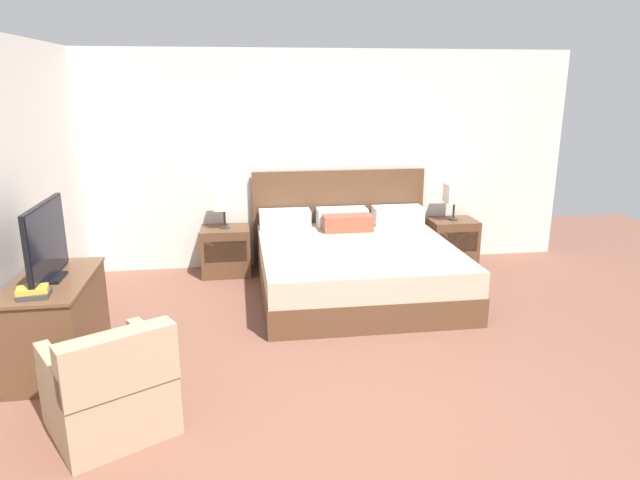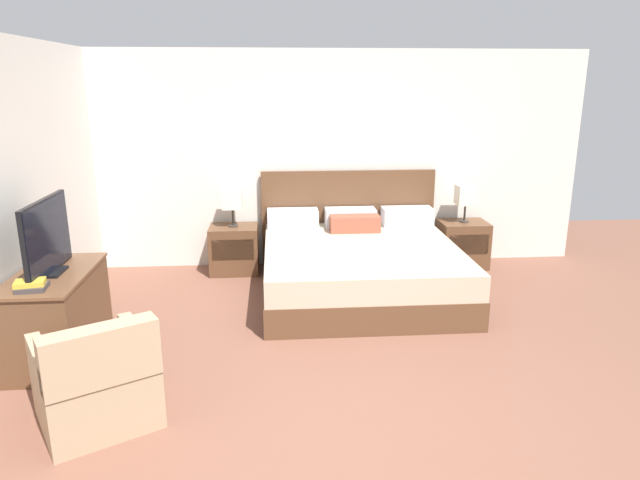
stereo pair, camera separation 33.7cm
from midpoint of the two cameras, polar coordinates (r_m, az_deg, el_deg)
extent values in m
plane|color=brown|center=(3.74, 3.77, -19.67)|extent=(11.04, 11.04, 0.00)
cube|color=beige|center=(6.78, -2.65, 7.97)|extent=(6.32, 0.06, 2.51)
cube|color=beige|center=(4.99, -30.87, 2.99)|extent=(0.06, 5.48, 2.51)
cube|color=brown|center=(5.98, 2.07, -4.11)|extent=(1.98, 2.07, 0.28)
cube|color=tan|center=(5.90, 2.10, -1.71)|extent=(1.96, 2.05, 0.25)
cube|color=brown|center=(6.86, 0.51, 2.25)|extent=(2.06, 0.05, 1.14)
cube|color=silver|center=(6.59, -5.01, 2.12)|extent=(0.58, 0.28, 0.20)
cube|color=silver|center=(6.66, 0.77, 2.32)|extent=(0.58, 0.28, 0.20)
cube|color=silver|center=(6.80, 6.37, 2.50)|extent=(0.58, 0.28, 0.20)
cube|color=brown|center=(6.41, 1.29, 1.69)|extent=(0.56, 0.22, 0.18)
cube|color=brown|center=(6.66, -10.82, -1.10)|extent=(0.55, 0.44, 0.55)
cube|color=#3C2718|center=(6.44, -10.91, -1.18)|extent=(0.47, 0.01, 0.24)
cube|color=brown|center=(7.07, 11.71, -0.17)|extent=(0.55, 0.44, 0.55)
cube|color=#3C2718|center=(6.86, 12.34, -0.21)|extent=(0.47, 0.01, 0.24)
cylinder|color=#332D28|center=(6.59, -10.95, 1.26)|extent=(0.11, 0.11, 0.02)
cylinder|color=#332D28|center=(6.56, -10.99, 2.16)|extent=(0.02, 0.02, 0.20)
cube|color=beige|center=(6.52, -11.09, 3.96)|extent=(0.22, 0.22, 0.23)
cylinder|color=#332D28|center=(7.00, 11.83, 2.06)|extent=(0.11, 0.11, 0.02)
cylinder|color=#332D28|center=(6.98, 11.88, 2.91)|extent=(0.02, 0.02, 0.20)
cube|color=beige|center=(6.93, 11.98, 4.61)|extent=(0.22, 0.22, 0.23)
cube|color=brown|center=(4.97, -26.61, -7.40)|extent=(0.54, 1.05, 0.71)
cube|color=brown|center=(4.86, -27.10, -3.66)|extent=(0.55, 1.08, 0.02)
cube|color=black|center=(4.85, -27.15, -3.43)|extent=(0.18, 0.26, 0.02)
cube|color=black|center=(4.77, -27.57, -0.15)|extent=(0.04, 0.85, 0.58)
cube|color=black|center=(4.76, -27.34, -0.14)|extent=(0.01, 0.82, 0.56)
cube|color=#383333|center=(4.52, -28.59, -4.82)|extent=(0.22, 0.20, 0.04)
cube|color=gold|center=(4.51, -28.77, -4.39)|extent=(0.23, 0.18, 0.04)
cube|color=#9E8466|center=(4.05, -22.63, -14.61)|extent=(0.93, 0.93, 0.40)
cube|color=#9E8466|center=(3.64, -22.07, -11.29)|extent=(0.67, 0.47, 0.36)
cube|color=#9E8466|center=(3.87, -27.35, -11.80)|extent=(0.39, 0.59, 0.18)
cube|color=#9E8466|center=(3.99, -18.95, -10.02)|extent=(0.39, 0.59, 0.18)
camera|label=1|loc=(0.17, -91.85, -0.52)|focal=32.00mm
camera|label=2|loc=(0.17, 88.15, 0.52)|focal=32.00mm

